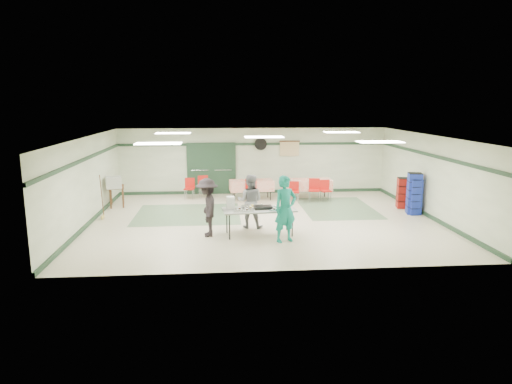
{
  "coord_description": "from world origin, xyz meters",
  "views": [
    {
      "loc": [
        -1.41,
        -14.21,
        3.77
      ],
      "look_at": [
        -0.28,
        -0.3,
        0.99
      ],
      "focal_mm": 32.0,
      "sensor_mm": 36.0,
      "label": 1
    }
  ],
  "objects": [
    {
      "name": "ceiling",
      "position": [
        0.0,
        0.0,
        2.7
      ],
      "size": [
        11.0,
        11.0,
        0.0
      ],
      "primitive_type": "plane",
      "rotation": [
        3.14,
        0.0,
        0.0
      ],
      "color": "silver",
      "rests_on": "wall_back"
    },
    {
      "name": "sheet_tray_mid",
      "position": [
        -0.46,
        -1.46,
        0.77
      ],
      "size": [
        0.67,
        0.53,
        0.02
      ],
      "primitive_type": "cube",
      "rotation": [
        0.0,
        0.0,
        0.09
      ],
      "color": "silver",
      "rests_on": "serving_table"
    },
    {
      "name": "foam_box_stack",
      "position": [
        -1.11,
        -1.55,
        0.94
      ],
      "size": [
        0.24,
        0.23,
        0.36
      ],
      "primitive_type": "cube",
      "rotation": [
        0.0,
        0.0,
        0.09
      ],
      "color": "white",
      "rests_on": "serving_table"
    },
    {
      "name": "dining_table_b",
      "position": [
        -0.16,
        3.2,
        0.57
      ],
      "size": [
        1.72,
        0.86,
        0.77
      ],
      "rotation": [
        0.0,
        0.0,
        0.07
      ],
      "color": "red",
      "rests_on": "floor"
    },
    {
      "name": "chair_loose_b",
      "position": [
        -2.58,
        3.48,
        0.5
      ],
      "size": [
        0.42,
        0.43,
        0.82
      ],
      "rotation": [
        0.0,
        0.0,
        -0.11
      ],
      "color": "#B30E13",
      "rests_on": "floor"
    },
    {
      "name": "volunteer_grey",
      "position": [
        -0.5,
        -0.82,
        0.81
      ],
      "size": [
        0.91,
        0.79,
        1.63
      ],
      "primitive_type": "imported",
      "rotation": [
        0.0,
        0.0,
        2.9
      ],
      "color": "gray",
      "rests_on": "floor"
    },
    {
      "name": "sheet_tray_left",
      "position": [
        -0.76,
        -1.75,
        0.77
      ],
      "size": [
        0.59,
        0.47,
        0.02
      ],
      "primitive_type": "cube",
      "rotation": [
        0.0,
        0.0,
        0.09
      ],
      "color": "silver",
      "rests_on": "serving_table"
    },
    {
      "name": "wall_left",
      "position": [
        -5.5,
        0.0,
        1.35
      ],
      "size": [
        0.0,
        9.0,
        9.0
      ],
      "primitive_type": "plane",
      "rotation": [
        1.57,
        0.0,
        1.57
      ],
      "color": "silver",
      "rests_on": "floor"
    },
    {
      "name": "trim_back",
      "position": [
        0.0,
        4.47,
        2.05
      ],
      "size": [
        11.0,
        0.06,
        0.1
      ],
      "primitive_type": "cube",
      "color": "#203A26",
      "rests_on": "wall_back"
    },
    {
      "name": "double_door_left",
      "position": [
        -2.2,
        4.44,
        1.05
      ],
      "size": [
        0.9,
        0.06,
        2.1
      ],
      "primitive_type": "cube",
      "color": "gray",
      "rests_on": "floor"
    },
    {
      "name": "double_door_right",
      "position": [
        -1.25,
        4.44,
        1.05
      ],
      "size": [
        0.9,
        0.06,
        2.1
      ],
      "primitive_type": "cube",
      "color": "gray",
      "rests_on": "floor"
    },
    {
      "name": "baseboard_left",
      "position": [
        -5.47,
        0.0,
        0.06
      ],
      "size": [
        0.06,
        9.0,
        0.12
      ],
      "primitive_type": "cube",
      "rotation": [
        0.0,
        0.0,
        1.57
      ],
      "color": "#203A26",
      "rests_on": "floor"
    },
    {
      "name": "volunteer_dark",
      "position": [
        -1.77,
        -1.6,
        0.83
      ],
      "size": [
        0.7,
        1.12,
        1.66
      ],
      "primitive_type": "imported",
      "rotation": [
        0.0,
        0.0,
        -1.49
      ],
      "color": "black",
      "rests_on": "floor"
    },
    {
      "name": "scroll_banner",
      "position": [
        1.5,
        4.44,
        1.85
      ],
      "size": [
        0.8,
        0.02,
        0.6
      ],
      "primitive_type": "cube",
      "color": "#DDBB8A",
      "rests_on": "wall_back"
    },
    {
      "name": "floor",
      "position": [
        0.0,
        0.0,
        0.0
      ],
      "size": [
        11.0,
        11.0,
        0.0
      ],
      "primitive_type": "plane",
      "color": "beige",
      "rests_on": "ground"
    },
    {
      "name": "broom",
      "position": [
        -5.23,
        0.63,
        0.75
      ],
      "size": [
        0.07,
        0.23,
        1.44
      ],
      "primitive_type": "cylinder",
      "rotation": [
        0.14,
        0.0,
        0.19
      ],
      "color": "brown",
      "rests_on": "floor"
    },
    {
      "name": "wall_front",
      "position": [
        0.0,
        -4.5,
        1.35
      ],
      "size": [
        11.0,
        0.0,
        11.0
      ],
      "primitive_type": "plane",
      "rotation": [
        -1.57,
        0.0,
        0.0
      ],
      "color": "silver",
      "rests_on": "floor"
    },
    {
      "name": "serving_table",
      "position": [
        -0.29,
        -1.62,
        0.72
      ],
      "size": [
        2.14,
        1.03,
        0.76
      ],
      "rotation": [
        0.0,
        0.0,
        0.09
      ],
      "color": "#AEAEA9",
      "rests_on": "floor"
    },
    {
      "name": "printer_table",
      "position": [
        -5.15,
        2.42,
        0.63
      ],
      "size": [
        0.68,
        0.91,
        0.74
      ],
      "rotation": [
        0.0,
        0.0,
        0.19
      ],
      "color": "brown",
      "rests_on": "floor"
    },
    {
      "name": "wall_fan",
      "position": [
        0.3,
        4.44,
        2.05
      ],
      "size": [
        0.5,
        0.1,
        0.5
      ],
      "primitive_type": "cylinder",
      "rotation": [
        1.57,
        0.0,
        0.0
      ],
      "color": "black",
      "rests_on": "wall_back"
    },
    {
      "name": "baseboard_right",
      "position": [
        5.47,
        0.0,
        0.06
      ],
      "size": [
        0.06,
        9.0,
        0.12
      ],
      "primitive_type": "cube",
      "rotation": [
        0.0,
        0.0,
        1.57
      ],
      "color": "#203A26",
      "rests_on": "floor"
    },
    {
      "name": "volunteer_teal",
      "position": [
        0.36,
        -2.3,
        0.91
      ],
      "size": [
        0.78,
        0.66,
        1.82
      ],
      "primitive_type": "imported",
      "rotation": [
        0.0,
        0.0,
        0.4
      ],
      "color": "#138979",
      "rests_on": "floor"
    },
    {
      "name": "wall_back",
      "position": [
        0.0,
        4.5,
        1.35
      ],
      "size": [
        11.0,
        0.0,
        11.0
      ],
      "primitive_type": "plane",
      "rotation": [
        1.57,
        0.0,
        0.0
      ],
      "color": "silver",
      "rests_on": "floor"
    },
    {
      "name": "sheet_tray_right",
      "position": [
        0.23,
        -1.7,
        0.77
      ],
      "size": [
        0.58,
        0.47,
        0.02
      ],
      "primitive_type": "cube",
      "rotation": [
        0.0,
        0.0,
        0.09
      ],
      "color": "silver",
      "rests_on": "serving_table"
    },
    {
      "name": "chair_c",
      "position": [
        2.62,
        2.63,
        0.5
      ],
      "size": [
        0.42,
        0.42,
        0.83
      ],
      "rotation": [
        0.0,
        0.0,
        0.09
      ],
      "color": "#B30E13",
      "rests_on": "floor"
    },
    {
      "name": "chair_a",
      "position": [
        2.19,
        2.64,
        0.54
      ],
      "size": [
        0.49,
        0.49,
        0.88
      ],
      "rotation": [
        0.0,
        0.0,
        -0.23
      ],
      "color": "#B30E13",
      "rests_on": "floor"
    },
    {
      "name": "green_patch_a",
      "position": [
        -2.5,
        1.0,
        0.0
      ],
      "size": [
        3.5,
        3.0,
        0.01
      ],
      "primitive_type": "cube",
      "color": "slate",
      "rests_on": "floor"
    },
    {
      "name": "crate_stack_red",
      "position": [
        5.15,
        1.3,
        0.55
      ],
      "size": [
        0.5,
        0.5,
        1.1
      ],
      "primitive_type": "cube",
      "rotation": [
        0.0,
        0.0,
        -0.2
      ],
      "color": "maroon",
      "rests_on": "floor"
    },
    {
      "name": "chair_b",
      "position": [
        1.41,
        2.63,
        0.48
      ],
      "size": [
        0.4,
        0.4,
        0.78
      ],
      "rotation": [
        0.0,
        0.0,
        -0.11
      ],
      "color": "#B30E13",
      "rests_on": "floor"
    },
    {
      "name": "baking_pan",
      "position": [
        -0.18,
        -1.6,
        0.8
      ],
      "size": [
        0.54,
        0.37,
        0.08
      ],
      "primitive_type": "cube",
      "rotation": [
        0.0,
        0.0,
        0.09
      ],
      "color": "black",
      "rests_on": "serving_table"
    },
    {
      "name": "office_printer",
      "position": [
        -5.15,
        2.04,
        0.95
      ],
      "size": [
        0.62,
        0.57,
        0.41
      ],
      "primitive_type": "cube",
      "rotation": [
        0.0,
        0.0,
        0.26
      ],
      "color": "#AEAEA9",
      "rests_on": "printer_table"
    },
    {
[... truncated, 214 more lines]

